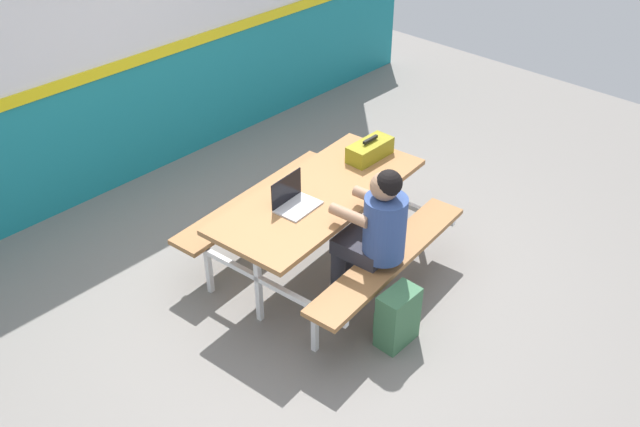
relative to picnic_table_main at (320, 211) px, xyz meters
name	(u,v)px	position (x,y,z in m)	size (l,w,h in m)	color
ground_plane	(300,284)	(-0.23, 0.00, -0.58)	(10.00, 10.00, 0.02)	gray
accent_backdrop	(108,55)	(-0.23, 2.32, 0.67)	(8.00, 0.14, 2.60)	teal
picnic_table_main	(320,211)	(0.00, 0.00, 0.00)	(1.86, 1.71, 0.74)	#9E6B3D
student_nearer	(375,229)	(-0.04, -0.56, 0.13)	(0.39, 0.54, 1.21)	#2D2D38
laptop_silver	(294,201)	(-0.26, 0.01, 0.21)	(0.34, 0.25, 0.22)	silver
toolbox_grey	(370,150)	(0.65, 0.06, 0.24)	(0.40, 0.18, 0.18)	olive
backpack_dark	(397,317)	(-0.21, -0.92, -0.36)	(0.30, 0.22, 0.44)	#3F724C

